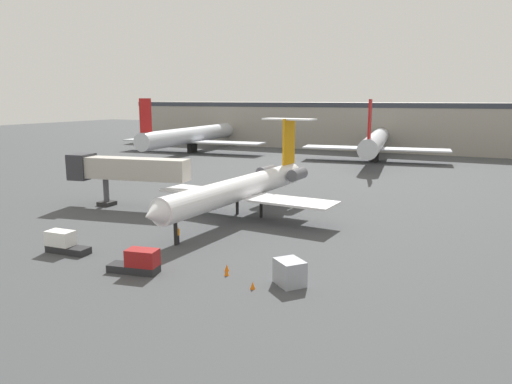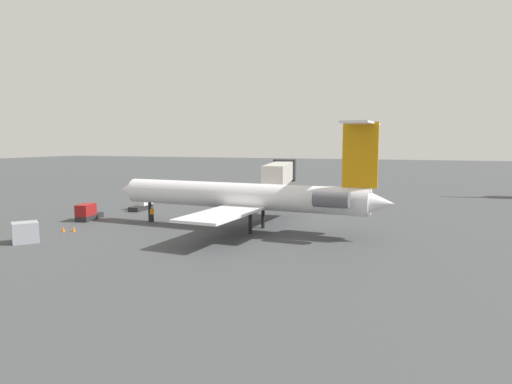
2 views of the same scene
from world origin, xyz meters
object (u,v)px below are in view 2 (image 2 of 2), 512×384
jet_bridge (280,173)px  traffic_cone_mid (63,229)px  baggage_tug_lead (143,203)px  baggage_tug_trailing (88,213)px  traffic_cone_far (27,234)px  regional_jet (248,195)px  traffic_cone_near (74,229)px  cargo_container_uld (25,232)px  ground_crew_marshaller (152,214)px

jet_bridge → traffic_cone_mid: bearing=-33.2°
baggage_tug_lead → baggage_tug_trailing: 9.30m
jet_bridge → traffic_cone_far: bearing=-32.5°
regional_jet → traffic_cone_near: regional_jet is taller
regional_jet → traffic_cone_far: 21.44m
baggage_tug_trailing → cargo_container_uld: baggage_tug_trailing is taller
jet_bridge → traffic_cone_mid: 28.62m
jet_bridge → traffic_cone_near: bearing=-32.2°
traffic_cone_far → baggage_tug_lead: bearing=179.1°
baggage_tug_trailing → cargo_container_uld: 11.78m
traffic_cone_mid → traffic_cone_near: bearing=118.6°
baggage_tug_lead → baggage_tug_trailing: bearing=-7.4°
traffic_cone_near → cargo_container_uld: bearing=-4.6°
regional_jet → traffic_cone_mid: regional_jet is taller
ground_crew_marshaller → baggage_tug_trailing: bearing=-77.5°
cargo_container_uld → traffic_cone_near: (-5.47, 0.44, -0.65)m
traffic_cone_near → traffic_cone_far: (3.44, -2.39, 0.00)m
baggage_tug_lead → traffic_cone_near: size_ratio=7.42×
regional_jet → baggage_tug_lead: bearing=-114.6°
ground_crew_marshaller → traffic_cone_far: (11.07, -6.63, -0.58)m
regional_jet → traffic_cone_near: (6.80, -16.16, -3.31)m
baggage_tug_trailing → traffic_cone_far: size_ratio=7.62×
regional_jet → ground_crew_marshaller: 12.26m
regional_jet → ground_crew_marshaller: regional_jet is taller
baggage_tug_lead → traffic_cone_mid: size_ratio=7.42×
jet_bridge → traffic_cone_far: jet_bridge is taller
traffic_cone_mid → baggage_tug_trailing: bearing=-159.2°
traffic_cone_far → cargo_container_uld: bearing=43.9°
regional_jet → baggage_tug_trailing: bearing=-87.5°
traffic_cone_mid → traffic_cone_far: 3.34m
jet_bridge → cargo_container_uld: 32.60m
baggage_tug_lead → traffic_cone_mid: bearing=4.6°
regional_jet → jet_bridge: size_ratio=1.94×
jet_bridge → baggage_tug_trailing: 25.17m
baggage_tug_trailing → traffic_cone_far: 9.45m
cargo_container_uld → traffic_cone_far: cargo_container_uld is taller
ground_crew_marshaller → traffic_cone_mid: (8.09, -5.10, -0.58)m
regional_jet → baggage_tug_trailing: (0.85, -19.46, -2.75)m
traffic_cone_near → traffic_cone_far: same height
cargo_container_uld → baggage_tug_trailing: bearing=-165.9°
traffic_cone_mid → traffic_cone_far: bearing=-27.2°
ground_crew_marshaller → regional_jet: bearing=86.0°
cargo_container_uld → traffic_cone_mid: 5.06m
jet_bridge → ground_crew_marshaller: 19.10m
traffic_cone_mid → traffic_cone_far: same height
baggage_tug_lead → traffic_cone_near: 15.33m
regional_jet → ground_crew_marshaller: (-0.82, -11.92, -2.73)m
regional_jet → ground_crew_marshaller: size_ratio=18.12×
jet_bridge → ground_crew_marshaller: jet_bridge is taller
traffic_cone_near → traffic_cone_far: 4.19m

